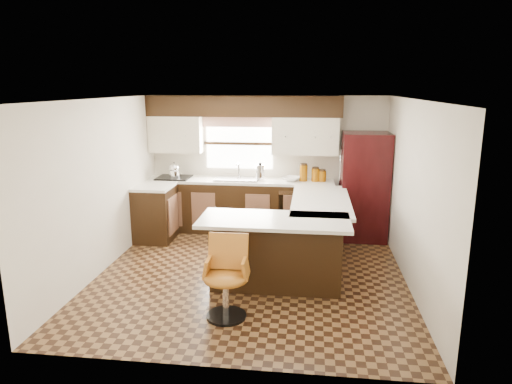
# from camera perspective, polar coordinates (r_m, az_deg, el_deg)

# --- Properties ---
(floor) EXTENTS (4.40, 4.40, 0.00)m
(floor) POSITION_cam_1_polar(r_m,az_deg,el_deg) (6.49, -0.62, -10.16)
(floor) COLOR #49301A
(floor) RESTS_ON ground
(ceiling) EXTENTS (4.40, 4.40, 0.00)m
(ceiling) POSITION_cam_1_polar(r_m,az_deg,el_deg) (5.96, -0.67, 11.54)
(ceiling) COLOR silver
(ceiling) RESTS_ON wall_back
(wall_back) EXTENTS (4.40, 0.00, 4.40)m
(wall_back) POSITION_cam_1_polar(r_m,az_deg,el_deg) (8.26, 1.39, 3.64)
(wall_back) COLOR beige
(wall_back) RESTS_ON floor
(wall_front) EXTENTS (4.40, 0.00, 4.40)m
(wall_front) POSITION_cam_1_polar(r_m,az_deg,el_deg) (4.03, -4.83, -6.78)
(wall_front) COLOR beige
(wall_front) RESTS_ON floor
(wall_left) EXTENTS (0.00, 4.40, 4.40)m
(wall_left) POSITION_cam_1_polar(r_m,az_deg,el_deg) (6.72, -18.70, 0.70)
(wall_left) COLOR beige
(wall_left) RESTS_ON floor
(wall_right) EXTENTS (0.00, 4.40, 4.40)m
(wall_right) POSITION_cam_1_polar(r_m,az_deg,el_deg) (6.20, 18.97, -0.32)
(wall_right) COLOR beige
(wall_right) RESTS_ON floor
(base_cab_back) EXTENTS (3.30, 0.60, 0.90)m
(base_cab_back) POSITION_cam_1_polar(r_m,az_deg,el_deg) (8.18, -1.99, -1.83)
(base_cab_back) COLOR black
(base_cab_back) RESTS_ON floor
(base_cab_left) EXTENTS (0.60, 0.70, 0.90)m
(base_cab_left) POSITION_cam_1_polar(r_m,az_deg,el_deg) (7.90, -12.47, -2.70)
(base_cab_left) COLOR black
(base_cab_left) RESTS_ON floor
(counter_back) EXTENTS (3.30, 0.60, 0.04)m
(counter_back) POSITION_cam_1_polar(r_m,az_deg,el_deg) (8.07, -2.02, 1.41)
(counter_back) COLOR silver
(counter_back) RESTS_ON base_cab_back
(counter_left) EXTENTS (0.60, 0.70, 0.04)m
(counter_left) POSITION_cam_1_polar(r_m,az_deg,el_deg) (7.79, -12.64, 0.65)
(counter_left) COLOR silver
(counter_left) RESTS_ON base_cab_left
(soffit) EXTENTS (3.40, 0.35, 0.36)m
(soffit) POSITION_cam_1_polar(r_m,az_deg,el_deg) (8.02, -1.59, 10.69)
(soffit) COLOR black
(soffit) RESTS_ON wall_back
(upper_cab_left) EXTENTS (0.94, 0.35, 0.64)m
(upper_cab_left) POSITION_cam_1_polar(r_m,az_deg,el_deg) (8.33, -9.96, 7.14)
(upper_cab_left) COLOR beige
(upper_cab_left) RESTS_ON wall_back
(upper_cab_right) EXTENTS (1.14, 0.35, 0.64)m
(upper_cab_right) POSITION_cam_1_polar(r_m,az_deg,el_deg) (7.97, 6.19, 7.00)
(upper_cab_right) COLOR beige
(upper_cab_right) RESTS_ON wall_back
(window_pane) EXTENTS (1.20, 0.02, 0.90)m
(window_pane) POSITION_cam_1_polar(r_m,az_deg,el_deg) (8.25, -2.09, 6.08)
(window_pane) COLOR white
(window_pane) RESTS_ON wall_back
(valance) EXTENTS (1.30, 0.06, 0.18)m
(valance) POSITION_cam_1_polar(r_m,az_deg,el_deg) (8.17, -2.16, 8.76)
(valance) COLOR #D19B93
(valance) RESTS_ON wall_back
(sink) EXTENTS (0.75, 0.45, 0.03)m
(sink) POSITION_cam_1_polar(r_m,az_deg,el_deg) (8.05, -2.39, 1.65)
(sink) COLOR #B2B2B7
(sink) RESTS_ON counter_back
(dishwasher) EXTENTS (0.58, 0.03, 0.78)m
(dishwasher) POSITION_cam_1_polar(r_m,az_deg,el_deg) (7.82, 4.95, -2.74)
(dishwasher) COLOR black
(dishwasher) RESTS_ON floor
(cooktop) EXTENTS (0.58, 0.50, 0.02)m
(cooktop) POSITION_cam_1_polar(r_m,az_deg,el_deg) (8.32, -10.24, 1.80)
(cooktop) COLOR black
(cooktop) RESTS_ON counter_back
(peninsula_long) EXTENTS (0.60, 1.95, 0.90)m
(peninsula_long) POSITION_cam_1_polar(r_m,az_deg,el_deg) (6.87, 7.57, -4.92)
(peninsula_long) COLOR black
(peninsula_long) RESTS_ON floor
(peninsula_return) EXTENTS (1.65, 0.60, 0.90)m
(peninsula_return) POSITION_cam_1_polar(r_m,az_deg,el_deg) (5.96, 2.53, -7.68)
(peninsula_return) COLOR black
(peninsula_return) RESTS_ON floor
(counter_pen_long) EXTENTS (0.84, 1.95, 0.04)m
(counter_pen_long) POSITION_cam_1_polar(r_m,az_deg,el_deg) (6.73, 8.11, -1.11)
(counter_pen_long) COLOR silver
(counter_pen_long) RESTS_ON peninsula_long
(counter_pen_return) EXTENTS (1.89, 0.84, 0.04)m
(counter_pen_return) POSITION_cam_1_polar(r_m,az_deg,el_deg) (5.72, 2.31, -3.57)
(counter_pen_return) COLOR silver
(counter_pen_return) RESTS_ON peninsula_return
(refrigerator) EXTENTS (0.78, 0.75, 1.81)m
(refrigerator) POSITION_cam_1_polar(r_m,az_deg,el_deg) (7.92, 13.35, 0.70)
(refrigerator) COLOR black
(refrigerator) RESTS_ON floor
(bar_chair) EXTENTS (0.51, 0.51, 0.94)m
(bar_chair) POSITION_cam_1_polar(r_m,az_deg,el_deg) (5.19, -3.80, -10.78)
(bar_chair) COLOR #B3691E
(bar_chair) RESTS_ON floor
(kettle) EXTENTS (0.20, 0.20, 0.27)m
(kettle) POSITION_cam_1_polar(r_m,az_deg,el_deg) (8.28, -10.17, 2.78)
(kettle) COLOR silver
(kettle) RESTS_ON cooktop
(percolator) EXTENTS (0.15, 0.15, 0.27)m
(percolator) POSITION_cam_1_polar(r_m,az_deg,el_deg) (7.99, 0.52, 2.46)
(percolator) COLOR silver
(percolator) RESTS_ON counter_back
(mixing_bowl) EXTENTS (0.36, 0.36, 0.07)m
(mixing_bowl) POSITION_cam_1_polar(r_m,az_deg,el_deg) (7.97, 4.42, 1.65)
(mixing_bowl) COLOR white
(mixing_bowl) RESTS_ON counter_back
(canister_large) EXTENTS (0.14, 0.14, 0.28)m
(canister_large) POSITION_cam_1_polar(r_m,az_deg,el_deg) (7.96, 5.95, 2.37)
(canister_large) COLOR #844804
(canister_large) RESTS_ON counter_back
(canister_med) EXTENTS (0.14, 0.14, 0.22)m
(canister_med) POSITION_cam_1_polar(r_m,az_deg,el_deg) (7.97, 7.43, 2.12)
(canister_med) COLOR #844804
(canister_med) RESTS_ON counter_back
(canister_small) EXTENTS (0.14, 0.14, 0.18)m
(canister_small) POSITION_cam_1_polar(r_m,az_deg,el_deg) (7.97, 8.26, 1.97)
(canister_small) COLOR #844804
(canister_small) RESTS_ON counter_back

